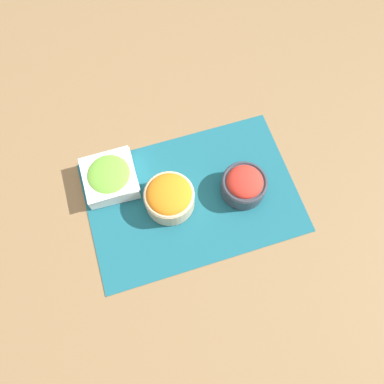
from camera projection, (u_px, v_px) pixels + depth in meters
The scene contains 5 objects.
ground_plane at pixel (192, 197), 0.97m from camera, with size 3.00×3.00×0.00m, color olive.
placemat at pixel (192, 197), 0.97m from camera, with size 0.54×0.36×0.00m.
carrot_bowl at pixel (170, 198), 0.92m from camera, with size 0.13×0.13×0.08m.
tomato_bowl at pixel (244, 184), 0.94m from camera, with size 0.12×0.12×0.07m.
lettuce_bowl at pixel (110, 177), 0.95m from camera, with size 0.13×0.13×0.06m.
Camera 1 is at (0.11, 0.34, 0.90)m, focal length 35.00 mm.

